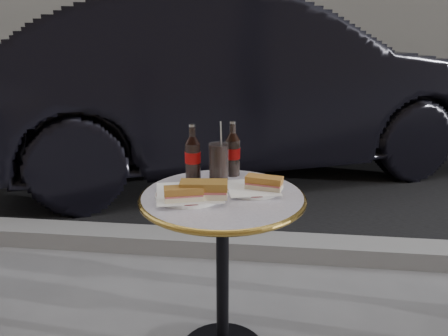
# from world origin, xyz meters

# --- Properties ---
(asphalt_road) EXTENTS (40.00, 8.00, 0.00)m
(asphalt_road) POSITION_xyz_m (0.00, 5.00, 0.00)
(asphalt_road) COLOR black
(asphalt_road) RESTS_ON ground
(curb) EXTENTS (40.00, 0.20, 0.12)m
(curb) POSITION_xyz_m (0.00, 0.90, 0.05)
(curb) COLOR gray
(curb) RESTS_ON ground
(bistro_table) EXTENTS (0.62, 0.62, 0.73)m
(bistro_table) POSITION_xyz_m (0.00, 0.00, 0.37)
(bistro_table) COLOR #BAB2C4
(bistro_table) RESTS_ON ground
(plate_left) EXTENTS (0.27, 0.27, 0.01)m
(plate_left) POSITION_xyz_m (-0.12, -0.04, 0.74)
(plate_left) COLOR white
(plate_left) RESTS_ON bistro_table
(plate_right) EXTENTS (0.21, 0.21, 0.01)m
(plate_right) POSITION_xyz_m (0.11, 0.05, 0.74)
(plate_right) COLOR silver
(plate_right) RESTS_ON bistro_table
(sandwich_left_a) EXTENTS (0.15, 0.10, 0.05)m
(sandwich_left_a) POSITION_xyz_m (-0.12, -0.11, 0.77)
(sandwich_left_a) COLOR #935E25
(sandwich_left_a) RESTS_ON plate_left
(sandwich_left_b) EXTENTS (0.17, 0.09, 0.06)m
(sandwich_left_b) POSITION_xyz_m (-0.06, -0.08, 0.78)
(sandwich_left_b) COLOR brown
(sandwich_left_b) RESTS_ON plate_left
(sandwich_right) EXTENTS (0.15, 0.09, 0.05)m
(sandwich_right) POSITION_xyz_m (0.15, 0.04, 0.77)
(sandwich_right) COLOR #B0712C
(sandwich_right) RESTS_ON plate_right
(cola_bottle_left) EXTENTS (0.09, 0.09, 0.23)m
(cola_bottle_left) POSITION_xyz_m (-0.14, 0.15, 0.85)
(cola_bottle_left) COLOR black
(cola_bottle_left) RESTS_ON bistro_table
(cola_bottle_right) EXTENTS (0.09, 0.09, 0.23)m
(cola_bottle_right) POSITION_xyz_m (0.01, 0.23, 0.85)
(cola_bottle_right) COLOR black
(cola_bottle_right) RESTS_ON bistro_table
(cola_glass) EXTENTS (0.08, 0.08, 0.16)m
(cola_glass) POSITION_xyz_m (-0.03, 0.14, 0.81)
(cola_glass) COLOR black
(cola_glass) RESTS_ON bistro_table
(parked_car) EXTENTS (3.42, 5.15, 1.60)m
(parked_car) POSITION_xyz_m (-0.15, 2.61, 0.80)
(parked_car) COLOR black
(parked_car) RESTS_ON ground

